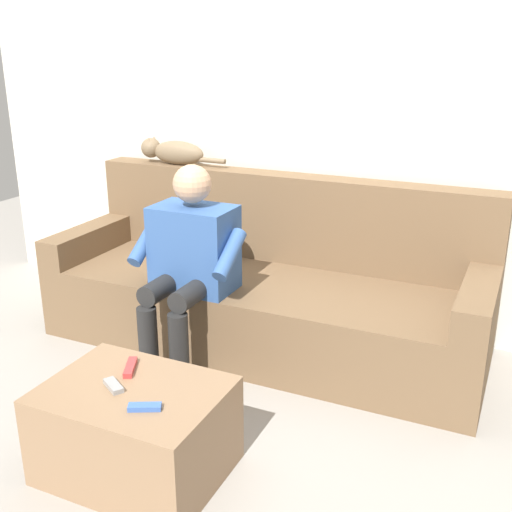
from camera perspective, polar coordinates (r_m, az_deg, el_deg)
The scene contains 9 objects.
ground_plane at distance 3.08m, azimuth -4.84°, elevation -13.37°, with size 8.00×8.00×0.00m, color gray.
back_wall at distance 3.72m, azimuth 4.03°, elevation 13.25°, with size 4.52×0.06×2.55m, color beige.
couch at distance 3.53m, azimuth 1.00°, elevation -3.22°, with size 2.45×0.86×0.93m.
coffee_table at distance 2.60m, azimuth -11.05°, elevation -15.51°, with size 0.70×0.53×0.38m.
person_solo_seated at distance 3.20m, azimuth -6.20°, elevation -0.03°, with size 0.57×0.52×1.07m.
cat_on_backrest at distance 3.93m, azimuth -7.76°, elevation 9.53°, with size 0.59×0.12×0.16m.
remote_gray at distance 2.51m, azimuth -13.04°, elevation -11.59°, with size 0.11×0.04×0.02m, color gray.
remote_red at distance 2.62m, azimuth -11.54°, elevation -10.04°, with size 0.15×0.04×0.02m, color #B73333.
remote_blue at distance 2.36m, azimuth -10.25°, elevation -13.57°, with size 0.12×0.04×0.02m, color #3860B7.
Camera 1 is at (-1.31, 2.84, 1.65)m, focal length 43.29 mm.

